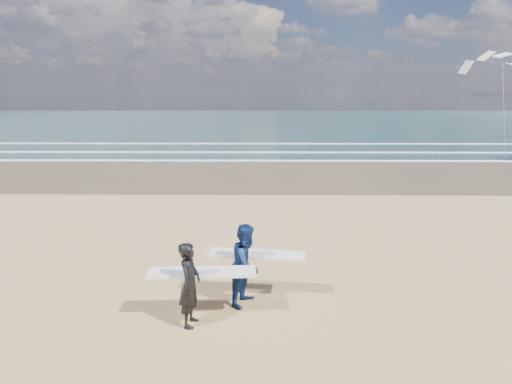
{
  "coord_description": "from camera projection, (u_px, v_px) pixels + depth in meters",
  "views": [
    {
      "loc": [
        2.05,
        -8.48,
        4.54
      ],
      "look_at": [
        1.86,
        6.0,
        1.43
      ],
      "focal_mm": 32.0,
      "sensor_mm": 36.0,
      "label": 1
    }
  ],
  "objects": [
    {
      "name": "surfer_near",
      "position": [
        192.0,
        283.0,
        9.05
      ],
      "size": [
        2.23,
        1.02,
        1.72
      ],
      "color": "black",
      "rests_on": "ground"
    },
    {
      "name": "kite_1",
      "position": [
        503.0,
        91.0,
        34.7
      ],
      "size": [
        5.76,
        4.73,
        8.67
      ],
      "color": "slate",
      "rests_on": "ground"
    },
    {
      "name": "foam_breakers",
      "position": [
        486.0,
        152.0,
        36.48
      ],
      "size": [
        220.0,
        11.7,
        0.05
      ],
      "color": "white",
      "rests_on": "ground"
    },
    {
      "name": "surfer_far",
      "position": [
        248.0,
        263.0,
        9.99
      ],
      "size": [
        2.25,
        1.29,
        1.81
      ],
      "color": "#0D1F4D",
      "rests_on": "ground"
    },
    {
      "name": "ocean",
      "position": [
        365.0,
        121.0,
        79.41
      ],
      "size": [
        220.0,
        100.0,
        0.02
      ],
      "primitive_type": "cube",
      "color": "#1B3B3D",
      "rests_on": "ground"
    }
  ]
}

